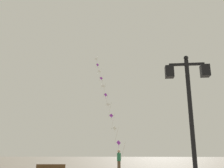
{
  "coord_description": "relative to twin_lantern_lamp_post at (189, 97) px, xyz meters",
  "views": [
    {
      "loc": [
        0.66,
        -1.99,
        1.49
      ],
      "look_at": [
        -1.6,
        20.54,
        7.81
      ],
      "focal_mm": 39.68,
      "sensor_mm": 36.0,
      "label": 1
    }
  ],
  "objects": [
    {
      "name": "kite_flyer",
      "position": [
        -3.22,
        12.2,
        -2.35
      ],
      "size": [
        0.33,
        0.63,
        1.71
      ],
      "rotation": [
        0.0,
        0.0,
        1.83
      ],
      "color": "brown",
      "rests_on": "ground_plane"
    },
    {
      "name": "twin_lantern_lamp_post",
      "position": [
        0.0,
        0.0,
        0.0
      ],
      "size": [
        1.45,
        0.28,
        4.69
      ],
      "color": "black",
      "rests_on": "ground_plane"
    },
    {
      "name": "kite_train",
      "position": [
        -5.37,
        20.61,
        4.96
      ],
      "size": [
        5.28,
        14.1,
        15.71
      ],
      "color": "brown",
      "rests_on": "ground_plane"
    }
  ]
}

